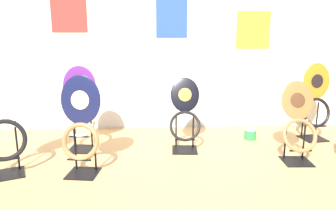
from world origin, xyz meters
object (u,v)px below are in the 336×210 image
(toilet_seat_display_orange_sun, at_px, (316,103))
(toilet_seat_display_navy_moon, at_px, (81,127))
(toilet_seat_display_purple_note, at_px, (80,110))
(toilet_seat_display_jazz_black, at_px, (185,118))
(toilet_seat_display_white_plain, at_px, (3,127))
(paint_can, at_px, (250,134))
(toilet_seat_display_woodgrain, at_px, (299,127))

(toilet_seat_display_orange_sun, distance_m, toilet_seat_display_navy_moon, 2.80)
(toilet_seat_display_purple_note, xyz_separation_m, toilet_seat_display_jazz_black, (1.17, -0.06, -0.09))
(toilet_seat_display_white_plain, relative_size, toilet_seat_display_orange_sun, 1.02)
(toilet_seat_display_purple_note, distance_m, toilet_seat_display_orange_sun, 2.82)
(toilet_seat_display_orange_sun, xyz_separation_m, paint_can, (-0.78, 0.03, -0.39))
(toilet_seat_display_navy_moon, distance_m, paint_can, 2.12)
(toilet_seat_display_orange_sun, height_order, toilet_seat_display_woodgrain, toilet_seat_display_orange_sun)
(toilet_seat_display_purple_note, xyz_separation_m, toilet_seat_display_woodgrain, (2.29, -0.46, -0.09))
(toilet_seat_display_jazz_black, relative_size, paint_can, 5.19)
(paint_can, bearing_deg, toilet_seat_display_white_plain, -161.15)
(toilet_seat_display_navy_moon, distance_m, toilet_seat_display_jazz_black, 1.19)
(toilet_seat_display_purple_note, bearing_deg, paint_can, 7.07)
(toilet_seat_display_white_plain, relative_size, toilet_seat_display_woodgrain, 1.17)
(toilet_seat_display_purple_note, relative_size, paint_can, 6.11)
(toilet_seat_display_white_plain, distance_m, toilet_seat_display_woodgrain, 2.86)
(toilet_seat_display_orange_sun, relative_size, toilet_seat_display_woodgrain, 1.15)
(toilet_seat_display_white_plain, distance_m, toilet_seat_display_jazz_black, 1.83)
(toilet_seat_display_navy_moon, bearing_deg, toilet_seat_display_woodgrain, 5.07)
(toilet_seat_display_purple_note, height_order, toilet_seat_display_orange_sun, toilet_seat_display_purple_note)
(paint_can, bearing_deg, toilet_seat_display_navy_moon, -154.33)
(toilet_seat_display_white_plain, height_order, paint_can, toilet_seat_display_white_plain)
(toilet_seat_display_white_plain, distance_m, toilet_seat_display_navy_moon, 0.71)
(toilet_seat_display_white_plain, bearing_deg, toilet_seat_display_orange_sun, 14.19)
(toilet_seat_display_orange_sun, distance_m, paint_can, 0.88)
(toilet_seat_display_purple_note, bearing_deg, toilet_seat_display_jazz_black, -3.17)
(toilet_seat_display_woodgrain, bearing_deg, toilet_seat_display_purple_note, 168.62)
(toilet_seat_display_navy_moon, relative_size, toilet_seat_display_jazz_black, 1.16)
(toilet_seat_display_jazz_black, bearing_deg, toilet_seat_display_orange_sun, 9.87)
(toilet_seat_display_purple_note, bearing_deg, toilet_seat_display_woodgrain, -11.38)
(toilet_seat_display_woodgrain, height_order, toilet_seat_display_jazz_black, toilet_seat_display_woodgrain)
(toilet_seat_display_purple_note, relative_size, toilet_seat_display_orange_sun, 1.01)
(toilet_seat_display_purple_note, xyz_separation_m, toilet_seat_display_navy_moon, (0.15, -0.65, -0.00))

